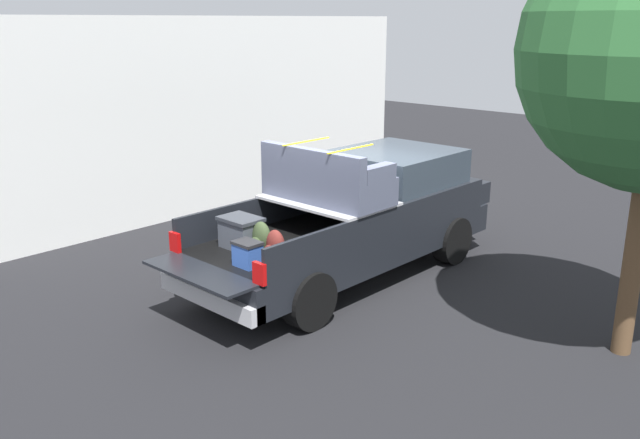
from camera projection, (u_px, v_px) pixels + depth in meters
name	position (u px, v px, depth m)	size (l,w,h in m)	color
ground_plane	(345.00, 277.00, 10.90)	(40.00, 40.00, 0.00)	black
pickup_truck	(361.00, 214.00, 10.87)	(6.05, 2.06, 2.23)	black
building_facade	(216.00, 114.00, 14.46)	(11.39, 0.36, 4.09)	white
trash_can	(342.00, 182.00, 15.09)	(0.60, 0.60, 0.98)	#3F4C66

